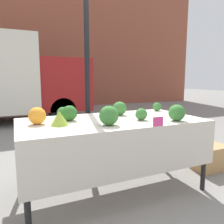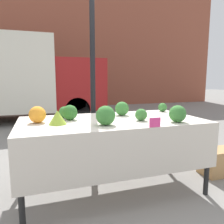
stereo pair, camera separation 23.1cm
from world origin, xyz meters
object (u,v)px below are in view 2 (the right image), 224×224
parked_truck (22,78)px  orange_cauliflower (37,115)px  price_sign (155,122)px  produce_crate (219,162)px

parked_truck → orange_cauliflower: size_ratio=26.12×
orange_cauliflower → price_sign: orange_cauliflower is taller
parked_truck → price_sign: (1.43, -5.16, -0.42)m
parked_truck → produce_crate: size_ratio=9.40×
parked_truck → orange_cauliflower: (0.44, -4.63, -0.38)m
orange_cauliflower → price_sign: 1.13m
orange_cauliflower → produce_crate: size_ratio=0.36×
parked_truck → produce_crate: 5.53m
price_sign → produce_crate: (1.17, 0.41, -0.66)m
parked_truck → price_sign: size_ratio=39.25×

